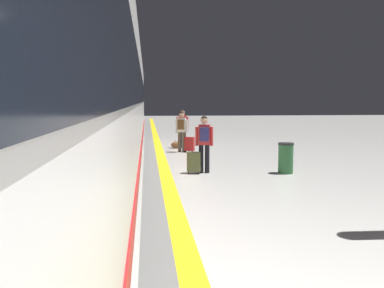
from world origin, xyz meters
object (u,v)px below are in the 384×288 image
(high_speed_train, at_px, (39,77))
(duffel_bag_far, at_px, (176,145))
(passenger_far, at_px, (182,126))
(waste_bin, at_px, (286,158))
(passenger_near, at_px, (204,139))
(suitcase_near, at_px, (194,162))
(passenger_mid, at_px, (182,128))
(suitcase_mid, at_px, (190,144))

(high_speed_train, bearing_deg, duffel_bag_far, 76.79)
(passenger_far, height_order, waste_bin, passenger_far)
(passenger_near, height_order, suitcase_near, passenger_near)
(duffel_bag_far, bearing_deg, high_speed_train, -103.21)
(suitcase_near, distance_m, duffel_bag_far, 6.73)
(passenger_mid, xyz_separation_m, suitcase_mid, (0.33, -0.11, -0.66))
(passenger_near, xyz_separation_m, duffel_bag_far, (-0.39, 6.64, -0.86))
(high_speed_train, height_order, waste_bin, high_speed_train)
(suitcase_near, relative_size, duffel_bag_far, 1.46)
(suitcase_mid, bearing_deg, passenger_far, 95.20)
(suitcase_near, xyz_separation_m, suitcase_mid, (0.41, 5.20, -0.00))
(high_speed_train, distance_m, suitcase_near, 6.71)
(suitcase_mid, xyz_separation_m, passenger_far, (-0.16, 1.71, 0.67))
(suitcase_near, bearing_deg, passenger_near, 15.10)
(passenger_far, bearing_deg, suitcase_near, -92.08)
(passenger_mid, bearing_deg, waste_bin, -64.60)
(passenger_far, relative_size, waste_bin, 1.93)
(passenger_far, bearing_deg, duffel_bag_far, -149.60)
(passenger_mid, distance_m, suitcase_mid, 0.75)
(high_speed_train, distance_m, passenger_mid, 11.44)
(suitcase_mid, relative_size, waste_bin, 0.70)
(passenger_mid, relative_size, suitcase_mid, 2.66)
(passenger_mid, bearing_deg, passenger_near, -87.40)
(suitcase_mid, xyz_separation_m, waste_bin, (2.31, -5.44, 0.11))
(suitcase_mid, bearing_deg, duffel_bag_far, 107.35)
(waste_bin, bearing_deg, passenger_far, 108.99)
(suitcase_near, relative_size, passenger_mid, 0.38)
(passenger_mid, distance_m, passenger_far, 1.61)
(high_speed_train, bearing_deg, suitcase_near, 62.17)
(passenger_mid, height_order, duffel_bag_far, passenger_mid)
(duffel_bag_far, bearing_deg, passenger_far, 30.40)
(high_speed_train, bearing_deg, passenger_far, 75.60)
(duffel_bag_far, bearing_deg, waste_bin, -68.22)
(high_speed_train, xyz_separation_m, suitcase_near, (2.97, 5.62, -2.16))
(passenger_near, xyz_separation_m, passenger_mid, (-0.24, 5.22, -0.00))
(suitcase_near, height_order, duffel_bag_far, suitcase_near)
(suitcase_mid, xyz_separation_m, duffel_bag_far, (-0.48, 1.52, -0.19))
(suitcase_near, xyz_separation_m, duffel_bag_far, (-0.07, 6.73, -0.19))
(high_speed_train, xyz_separation_m, passenger_mid, (3.05, 10.93, -1.50))
(high_speed_train, xyz_separation_m, suitcase_mid, (3.37, 10.82, -2.16))
(high_speed_train, relative_size, passenger_mid, 21.15)
(suitcase_near, distance_m, passenger_mid, 5.35)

